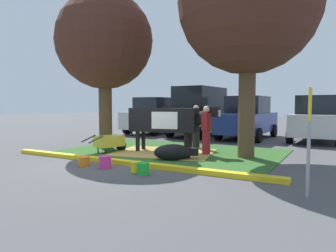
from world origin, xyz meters
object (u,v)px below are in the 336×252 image
object	(u,v)px
calf_lying	(174,152)
person_visitor_near	(196,126)
bucket_pink	(105,162)
sedan_red	(318,119)
wheelbarrow	(110,141)
sedan_blue	(248,118)
bucket_yellow	(136,167)
person_handler	(206,129)
shade_tree_right	(248,4)
sedan_silver	(156,116)
parking_sign	(310,120)
suv_black	(200,111)
bucket_orange	(84,161)
bucket_green	(143,168)
shade_tree_left	(104,42)
cow_holstein	(167,120)

from	to	relation	value
calf_lying	person_visitor_near	bearing A→B (deg)	99.96
bucket_pink	sedan_red	distance (m)	10.13
wheelbarrow	sedan_blue	world-z (taller)	sedan_blue
calf_lying	bucket_yellow	world-z (taller)	calf_lying
person_handler	bucket_yellow	xyz separation A→B (m)	(-0.50, -3.16, -0.71)
shade_tree_right	calf_lying	distance (m)	4.93
sedan_blue	sedan_red	distance (m)	3.03
shade_tree_right	sedan_silver	size ratio (longest dim) A/B	1.52
parking_sign	bucket_yellow	size ratio (longest dim) A/B	6.68
sedan_red	wheelbarrow	bearing A→B (deg)	-129.82
parking_sign	sedan_red	distance (m)	9.33
suv_black	sedan_red	distance (m)	5.53
bucket_orange	bucket_yellow	size ratio (longest dim) A/B	1.11
wheelbarrow	sedan_blue	size ratio (longest dim) A/B	0.36
bucket_yellow	suv_black	xyz separation A→B (m)	(-2.19, 8.89, 1.13)
shade_tree_right	bucket_green	bearing A→B (deg)	-112.70
shade_tree_left	cow_holstein	size ratio (longest dim) A/B	1.84
bucket_yellow	shade_tree_right	bearing A→B (deg)	62.57
bucket_green	suv_black	distance (m)	9.42
bucket_green	wheelbarrow	bearing A→B (deg)	142.12
wheelbarrow	parking_sign	distance (m)	6.80
shade_tree_left	bucket_green	bearing A→B (deg)	-39.11
shade_tree_right	parking_sign	distance (m)	5.21
person_handler	sedan_silver	bearing A→B (deg)	133.26
suv_black	sedan_red	size ratio (longest dim) A/B	1.05
sedan_red	bucket_pink	bearing A→B (deg)	-115.47
bucket_pink	sedan_red	world-z (taller)	sedan_red
bucket_yellow	suv_black	size ratio (longest dim) A/B	0.06
wheelbarrow	suv_black	size ratio (longest dim) A/B	0.35
shade_tree_right	sedan_silver	bearing A→B (deg)	139.95
shade_tree_right	sedan_red	size ratio (longest dim) A/B	1.52
sedan_silver	suv_black	size ratio (longest dim) A/B	0.96
person_visitor_near	bucket_pink	xyz separation A→B (m)	(-0.59, -4.37, -0.69)
calf_lying	parking_sign	size ratio (longest dim) A/B	0.67
bucket_pink	person_handler	bearing A→B (deg)	64.19
bucket_yellow	sedan_red	distance (m)	9.78
shade_tree_left	sedan_silver	size ratio (longest dim) A/B	1.28
sedan_silver	shade_tree_right	bearing A→B (deg)	-40.05
shade_tree_right	bucket_yellow	world-z (taller)	shade_tree_right
shade_tree_left	wheelbarrow	bearing A→B (deg)	-42.96
bucket_pink	suv_black	xyz separation A→B (m)	(-1.18, 8.85, 1.11)
bucket_yellow	shade_tree_left	bearing A→B (deg)	139.86
wheelbarrow	person_handler	bearing A→B (deg)	19.34
sedan_blue	calf_lying	bearing A→B (deg)	-92.52
parking_sign	wheelbarrow	bearing A→B (deg)	160.51
bucket_yellow	calf_lying	bearing A→B (deg)	88.99
wheelbarrow	sedan_silver	bearing A→B (deg)	109.36
parking_sign	sedan_red	size ratio (longest dim) A/B	0.43
parking_sign	sedan_silver	world-z (taller)	sedan_silver
shade_tree_right	bucket_pink	xyz separation A→B (m)	(-2.74, -3.30, -4.45)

